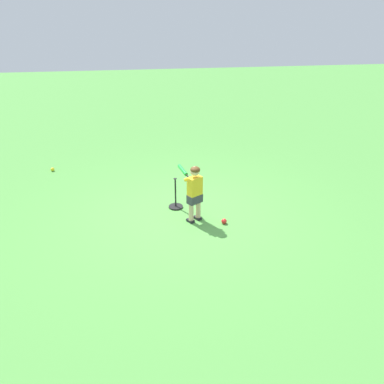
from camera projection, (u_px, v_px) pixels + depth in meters
The scene contains 5 objects.
ground_plane at pixel (182, 214), 7.23m from camera, with size 40.00×40.00×0.00m, color #519942.
child_batter at pixel (194, 188), 6.75m from camera, with size 0.38×0.77×1.08m.
play_ball_by_bucket at pixel (224, 221), 6.90m from camera, with size 0.10×0.10×0.10m, color red.
play_ball_far_left at pixel (52, 169), 9.16m from camera, with size 0.09×0.09×0.09m, color yellow.
batting_tee at pixel (176, 203), 7.44m from camera, with size 0.28×0.28×0.62m.
Camera 1 is at (-0.86, -6.28, 3.51)m, focal length 35.47 mm.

